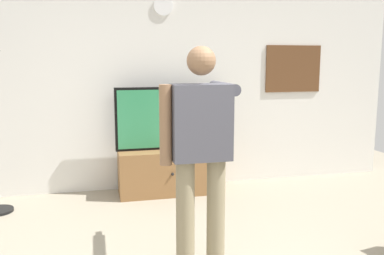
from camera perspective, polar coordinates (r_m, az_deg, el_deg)
The scene contains 6 objects.
back_wall at distance 5.37m, azimuth -4.51°, elevation 6.07°, with size 6.40×0.10×2.70m, color silver.
tv_stand at distance 5.20m, azimuth -3.17°, elevation -6.01°, with size 1.23×0.49×0.55m.
television at distance 5.12m, azimuth -3.33°, elevation 1.28°, with size 1.29×0.07×0.77m.
wall_clock at distance 5.35m, azimuth -3.95°, elevation 16.31°, with size 0.24×0.24×0.03m, color white.
framed_picture at distance 5.88m, azimuth 13.66°, elevation 7.83°, with size 0.79×0.04×0.63m, color brown.
person_standing_nearer_lamp at distance 3.08m, azimuth 1.17°, elevation -2.88°, with size 0.61×0.78×1.74m.
Camera 1 is at (-0.83, -2.34, 1.64)m, focal length 38.92 mm.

